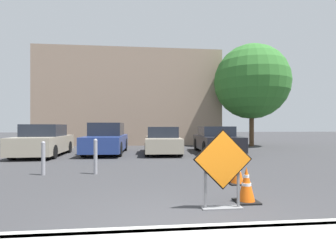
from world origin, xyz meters
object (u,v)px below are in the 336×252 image
Objects in this scene: parked_car_second at (107,139)px; parked_car_third at (163,141)px; parked_car_nearest at (44,141)px; parked_car_fourth at (216,140)px; bollard_nearest at (96,155)px; traffic_cone_second at (237,171)px; bollard_second at (43,157)px; traffic_cone_nearest at (246,185)px; road_closed_sign at (223,166)px.

parked_car_second is 2.90m from parked_car_third.
parked_car_second is at bearing -167.17° from parked_car_nearest.
parked_car_nearest is 8.65m from parked_car_fourth.
parked_car_nearest is at bearing 122.40° from bollard_nearest.
bollard_second is (-5.17, 1.71, 0.20)m from traffic_cone_second.
traffic_cone_second is 9.81m from parked_car_nearest.
traffic_cone_nearest is 0.67× the size of bollard_second.
traffic_cone_nearest is 0.14× the size of parked_car_fourth.
traffic_cone_second is (0.40, 1.52, -0.01)m from traffic_cone_nearest.
traffic_cone_nearest is at bearing 31.69° from road_closed_sign.
parked_car_second is 4.83× the size of bollard_second.
parked_car_nearest is 5.77m from parked_car_third.
traffic_cone_second is at bearing 62.49° from road_closed_sign.
bollard_second is at bearing 145.87° from traffic_cone_nearest.
traffic_cone_second is at bearing 75.11° from traffic_cone_nearest.
bollard_nearest is 1.48m from bollard_second.
bollard_second is at bearing 180.00° from bollard_nearest.
parked_car_fourth reaches higher than parked_car_third.
parked_car_nearest reaches higher than bollard_second.
road_closed_sign is 0.32× the size of parked_car_nearest.
traffic_cone_second is at bearing 134.07° from parked_car_nearest.
parked_car_fourth is 7.81m from bollard_nearest.
traffic_cone_second is 0.15× the size of parked_car_third.
parked_car_third is at bearing -177.37° from parked_car_nearest.
traffic_cone_nearest is at bearing -34.13° from bollard_second.
road_closed_sign is 9.63m from parked_car_fourth.
parked_car_nearest is 5.48m from bollard_second.
parked_car_third reaches higher than bollard_second.
parked_car_fourth is (2.88, 0.11, 0.02)m from parked_car_third.
parked_car_fourth reaches higher than traffic_cone_nearest.
bollard_nearest is at bearing 155.08° from traffic_cone_second.
bollard_second is (-3.96, -5.57, -0.12)m from parked_car_third.
parked_car_nearest is (-6.97, 6.89, 0.38)m from traffic_cone_second.
road_closed_sign is at bearing 77.93° from parked_car_fourth.
parked_car_fourth reaches higher than traffic_cone_second.
traffic_cone_second is at bearing -24.92° from bollard_nearest.
traffic_cone_second is 0.66× the size of bollard_second.
bollard_nearest is at bearing 0.00° from bollard_second.
road_closed_sign is at bearing 110.01° from parked_car_second.
parked_car_third is 2.88m from parked_car_fourth.
traffic_cone_second is 0.14× the size of parked_car_fourth.
parked_car_third is (-0.81, 8.80, 0.32)m from traffic_cone_nearest.
road_closed_sign is 10.61m from parked_car_nearest.
parked_car_second is at bearing 1.67° from parked_car_fourth.
parked_car_third is (-1.21, 7.28, 0.33)m from traffic_cone_second.
parked_car_nearest reaches higher than traffic_cone_second.
road_closed_sign is 1.31× the size of bollard_nearest.
traffic_cone_nearest is 1.57m from traffic_cone_second.
parked_car_nearest reaches higher than bollard_nearest.
road_closed_sign is 9.98m from parked_car_second.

